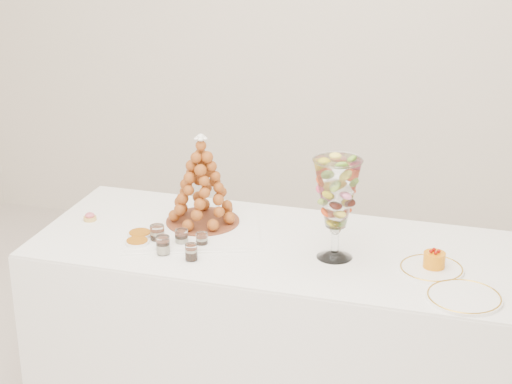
% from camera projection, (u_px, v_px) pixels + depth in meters
% --- Properties ---
extents(buffet_table, '(1.95, 0.79, 0.74)m').
position_uv_depth(buffet_table, '(280.00, 327.00, 3.48)').
color(buffet_table, white).
rests_on(buffet_table, ground).
extents(lace_tray, '(0.63, 0.55, 0.02)m').
position_uv_depth(lace_tray, '(193.00, 230.00, 3.46)').
color(lace_tray, white).
rests_on(lace_tray, buffet_table).
extents(macaron_vase, '(0.18, 0.18, 0.39)m').
position_uv_depth(macaron_vase, '(337.00, 195.00, 3.15)').
color(macaron_vase, white).
rests_on(macaron_vase, buffet_table).
extents(cake_plate, '(0.24, 0.24, 0.01)m').
position_uv_depth(cake_plate, '(431.00, 269.00, 3.13)').
color(cake_plate, white).
rests_on(cake_plate, buffet_table).
extents(spare_plate, '(0.26, 0.26, 0.01)m').
position_uv_depth(spare_plate, '(464.00, 297.00, 2.93)').
color(spare_plate, white).
rests_on(spare_plate, buffet_table).
extents(pink_tart, '(0.05, 0.05, 0.03)m').
position_uv_depth(pink_tart, '(90.00, 217.00, 3.57)').
color(pink_tart, tan).
rests_on(pink_tart, buffet_table).
extents(verrine_a, '(0.06, 0.06, 0.08)m').
position_uv_depth(verrine_a, '(157.00, 235.00, 3.34)').
color(verrine_a, white).
rests_on(verrine_a, buffet_table).
extents(verrine_b, '(0.05, 0.05, 0.07)m').
position_uv_depth(verrine_b, '(182.00, 238.00, 3.32)').
color(verrine_b, white).
rests_on(verrine_b, buffet_table).
extents(verrine_c, '(0.06, 0.06, 0.06)m').
position_uv_depth(verrine_c, '(202.00, 240.00, 3.31)').
color(verrine_c, white).
rests_on(verrine_c, buffet_table).
extents(verrine_d, '(0.07, 0.07, 0.07)m').
position_uv_depth(verrine_d, '(163.00, 245.00, 3.26)').
color(verrine_d, white).
rests_on(verrine_d, buffet_table).
extents(verrine_e, '(0.05, 0.05, 0.06)m').
position_uv_depth(verrine_e, '(191.00, 252.00, 3.21)').
color(verrine_e, white).
rests_on(verrine_e, buffet_table).
extents(ramekin_back, '(0.10, 0.10, 0.03)m').
position_uv_depth(ramekin_back, '(140.00, 236.00, 3.38)').
color(ramekin_back, white).
rests_on(ramekin_back, buffet_table).
extents(ramekin_front, '(0.09, 0.09, 0.03)m').
position_uv_depth(ramekin_front, '(137.00, 244.00, 3.32)').
color(ramekin_front, white).
rests_on(ramekin_front, buffet_table).
extents(croquembouche, '(0.30, 0.30, 0.38)m').
position_uv_depth(croquembouche, '(202.00, 180.00, 3.45)').
color(croquembouche, brown).
rests_on(croquembouche, lace_tray).
extents(mousse_cake, '(0.08, 0.08, 0.07)m').
position_uv_depth(mousse_cake, '(434.00, 260.00, 3.13)').
color(mousse_cake, orange).
rests_on(mousse_cake, cake_plate).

